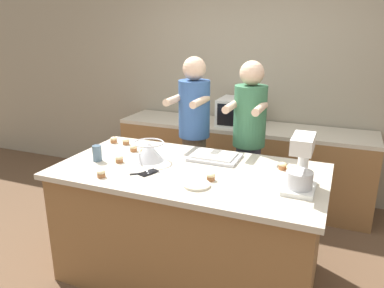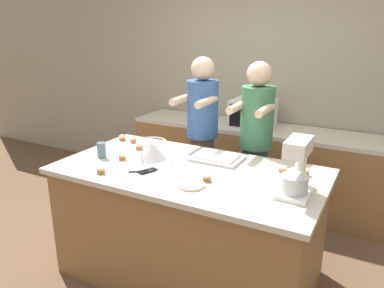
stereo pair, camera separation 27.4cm
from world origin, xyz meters
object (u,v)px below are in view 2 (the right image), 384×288
(baking_tray, at_px, (217,157))
(cupcake_8, at_px, (134,140))
(small_plate, at_px, (191,185))
(cupcake_4, at_px, (122,138))
(microwave_oven, at_px, (253,113))
(cell_phone, at_px, (147,171))
(cupcake_7, at_px, (148,149))
(mixing_bowl, at_px, (151,149))
(knife, at_px, (142,171))
(cupcake_5, at_px, (207,177))
(stand_mixer, at_px, (297,170))
(person_right, at_px, (255,149))
(cupcake_3, at_px, (305,172))
(cupcake_2, at_px, (139,146))
(cupcake_1, at_px, (291,172))
(cupcake_6, at_px, (101,170))
(cupcake_9, at_px, (122,156))
(cupcake_0, at_px, (283,169))
(drinking_glass, at_px, (102,150))
(person_left, at_px, (202,140))

(baking_tray, distance_m, cupcake_8, 0.87)
(small_plate, bearing_deg, cupcake_4, 150.00)
(microwave_oven, relative_size, cupcake_4, 7.30)
(cell_phone, height_order, small_plate, small_plate)
(baking_tray, height_order, cupcake_7, cupcake_7)
(mixing_bowl, relative_size, knife, 1.31)
(cupcake_5, bearing_deg, mixing_bowl, 161.84)
(stand_mixer, distance_m, cupcake_5, 0.60)
(person_right, height_order, cupcake_3, person_right)
(mixing_bowl, height_order, cupcake_4, mixing_bowl)
(person_right, distance_m, stand_mixer, 1.00)
(cupcake_2, xyz_separation_m, cupcake_7, (0.11, -0.02, 0.00))
(mixing_bowl, xyz_separation_m, cupcake_2, (-0.23, 0.15, -0.05))
(cupcake_5, bearing_deg, cupcake_7, 155.49)
(cupcake_7, bearing_deg, cupcake_3, 4.52)
(cupcake_1, bearing_deg, cupcake_7, -178.09)
(small_plate, relative_size, cupcake_6, 3.05)
(cupcake_9, bearing_deg, microwave_oven, 72.00)
(cell_phone, relative_size, cupcake_7, 2.65)
(mixing_bowl, xyz_separation_m, cupcake_5, (0.59, -0.19, -0.05))
(person_right, bearing_deg, cupcake_1, -49.82)
(cupcake_1, relative_size, cupcake_6, 1.00)
(cupcake_0, bearing_deg, knife, -152.72)
(cupcake_6, bearing_deg, person_right, 55.54)
(microwave_oven, height_order, cupcake_8, microwave_oven)
(cupcake_2, relative_size, cupcake_7, 1.00)
(cupcake_0, relative_size, cupcake_3, 1.00)
(cell_phone, distance_m, cupcake_4, 0.85)
(cupcake_3, bearing_deg, cupcake_1, -144.63)
(microwave_oven, height_order, cupcake_4, microwave_oven)
(microwave_oven, height_order, cupcake_1, microwave_oven)
(drinking_glass, bearing_deg, small_plate, -9.86)
(cupcake_6, height_order, cupcake_9, same)
(cupcake_3, bearing_deg, person_left, 156.27)
(cupcake_0, distance_m, cupcake_3, 0.15)
(cupcake_6, xyz_separation_m, cupcake_7, (0.03, 0.56, 0.00))
(cupcake_2, bearing_deg, cupcake_7, -10.18)
(cupcake_6, bearing_deg, cupcake_1, 26.30)
(person_left, bearing_deg, cupcake_5, -61.30)
(person_left, relative_size, cupcake_0, 27.75)
(person_left, distance_m, cupcake_1, 1.11)
(mixing_bowl, bearing_deg, cupcake_4, 151.01)
(microwave_oven, distance_m, cupcake_1, 1.50)
(baking_tray, height_order, cupcake_4, cupcake_4)
(person_right, distance_m, small_plate, 1.02)
(person_left, bearing_deg, cupcake_2, -121.40)
(mixing_bowl, distance_m, cupcake_2, 0.28)
(cupcake_0, relative_size, cupcake_8, 1.00)
(knife, xyz_separation_m, cupcake_4, (-0.62, 0.56, 0.03))
(person_right, xyz_separation_m, cupcake_1, (0.44, -0.53, 0.05))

